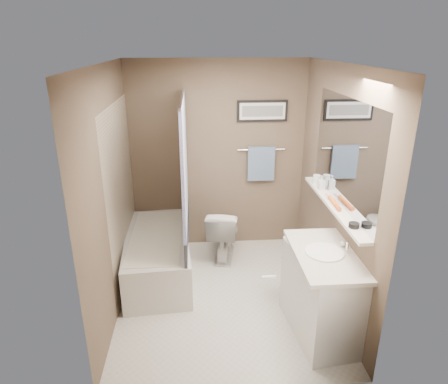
{
  "coord_description": "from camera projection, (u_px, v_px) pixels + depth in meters",
  "views": [
    {
      "loc": [
        -0.28,
        -3.61,
        2.6
      ],
      "look_at": [
        0.0,
        0.15,
        1.15
      ],
      "focal_mm": 32.0,
      "sensor_mm": 36.0,
      "label": 1
    }
  ],
  "objects": [
    {
      "name": "ground",
      "position": [
        225.0,
        296.0,
        4.31
      ],
      "size": [
        2.5,
        2.5,
        0.0
      ],
      "primitive_type": "plane",
      "color": "beige",
      "rests_on": "ground"
    },
    {
      "name": "ceiling",
      "position": [
        225.0,
        66.0,
        3.46
      ],
      "size": [
        2.2,
        2.5,
        0.04
      ],
      "primitive_type": "cube",
      "color": "white",
      "rests_on": "wall_back"
    },
    {
      "name": "wall_back",
      "position": [
        218.0,
        158.0,
        5.03
      ],
      "size": [
        2.2,
        0.04,
        2.4
      ],
      "primitive_type": "cube",
      "color": "brown",
      "rests_on": "ground"
    },
    {
      "name": "wall_front",
      "position": [
        239.0,
        257.0,
        2.74
      ],
      "size": [
        2.2,
        0.04,
        2.4
      ],
      "primitive_type": "cube",
      "color": "brown",
      "rests_on": "ground"
    },
    {
      "name": "wall_left",
      "position": [
        113.0,
        196.0,
        3.81
      ],
      "size": [
        0.04,
        2.5,
        2.4
      ],
      "primitive_type": "cube",
      "color": "brown",
      "rests_on": "ground"
    },
    {
      "name": "wall_right",
      "position": [
        333.0,
        190.0,
        3.96
      ],
      "size": [
        0.04,
        2.5,
        2.4
      ],
      "primitive_type": "cube",
      "color": "brown",
      "rests_on": "ground"
    },
    {
      "name": "tile_surround",
      "position": [
        122.0,
        196.0,
        4.34
      ],
      "size": [
        0.02,
        1.55,
        2.0
      ],
      "primitive_type": "cube",
      "color": "tan",
      "rests_on": "wall_left"
    },
    {
      "name": "curtain_rod",
      "position": [
        182.0,
        97.0,
        4.02
      ],
      "size": [
        0.02,
        1.55,
        0.02
      ],
      "primitive_type": "cylinder",
      "rotation": [
        1.57,
        0.0,
        0.0
      ],
      "color": "silver",
      "rests_on": "wall_left"
    },
    {
      "name": "curtain_upper",
      "position": [
        184.0,
        159.0,
        4.25
      ],
      "size": [
        0.03,
        1.45,
        1.28
      ],
      "primitive_type": "cube",
      "color": "white",
      "rests_on": "curtain_rod"
    },
    {
      "name": "curtain_lower",
      "position": [
        187.0,
        229.0,
        4.54
      ],
      "size": [
        0.03,
        1.45,
        0.36
      ],
      "primitive_type": "cube",
      "color": "#263647",
      "rests_on": "curtain_rod"
    },
    {
      "name": "mirror",
      "position": [
        344.0,
        153.0,
        3.67
      ],
      "size": [
        0.02,
        1.6,
        1.0
      ],
      "primitive_type": "cube",
      "color": "silver",
      "rests_on": "wall_right"
    },
    {
      "name": "shelf",
      "position": [
        333.0,
        205.0,
        3.85
      ],
      "size": [
        0.12,
        1.6,
        0.03
      ],
      "primitive_type": "cube",
      "color": "silver",
      "rests_on": "wall_right"
    },
    {
      "name": "towel_bar",
      "position": [
        261.0,
        150.0,
        5.02
      ],
      "size": [
        0.6,
        0.02,
        0.02
      ],
      "primitive_type": "cylinder",
      "rotation": [
        0.0,
        1.57,
        0.0
      ],
      "color": "silver",
      "rests_on": "wall_back"
    },
    {
      "name": "towel",
      "position": [
        261.0,
        164.0,
        5.06
      ],
      "size": [
        0.34,
        0.05,
        0.44
      ],
      "primitive_type": "cube",
      "color": "#86A3C3",
      "rests_on": "towel_bar"
    },
    {
      "name": "art_frame",
      "position": [
        262.0,
        111.0,
        4.86
      ],
      "size": [
        0.62,
        0.02,
        0.26
      ],
      "primitive_type": "cube",
      "color": "black",
      "rests_on": "wall_back"
    },
    {
      "name": "art_mat",
      "position": [
        263.0,
        111.0,
        4.85
      ],
      "size": [
        0.56,
        0.0,
        0.2
      ],
      "primitive_type": "cube",
      "color": "white",
      "rests_on": "art_frame"
    },
    {
      "name": "art_image",
      "position": [
        263.0,
        111.0,
        4.84
      ],
      "size": [
        0.5,
        0.0,
        0.13
      ],
      "primitive_type": "cube",
      "color": "#595959",
      "rests_on": "art_mat"
    },
    {
      "name": "door",
      "position": [
        316.0,
        279.0,
        2.84
      ],
      "size": [
        0.8,
        0.02,
        2.0
      ],
      "primitive_type": "cube",
      "color": "silver",
      "rests_on": "wall_front"
    },
    {
      "name": "door_handle",
      "position": [
        268.0,
        277.0,
        2.86
      ],
      "size": [
        0.1,
        0.02,
        0.02
      ],
      "primitive_type": "cylinder",
      "rotation": [
        0.0,
        1.57,
        0.0
      ],
      "color": "silver",
      "rests_on": "door"
    },
    {
      "name": "bathtub",
      "position": [
        157.0,
        256.0,
        4.63
      ],
      "size": [
        0.81,
        1.55,
        0.5
      ],
      "primitive_type": "cube",
      "rotation": [
        0.0,
        0.0,
        0.08
      ],
      "color": "silver",
      "rests_on": "ground"
    },
    {
      "name": "tub_rim",
      "position": [
        156.0,
        236.0,
        4.54
      ],
      "size": [
        0.56,
        1.36,
        0.02
      ],
      "primitive_type": "cube",
      "color": "silver",
      "rests_on": "bathtub"
    },
    {
      "name": "toilet",
      "position": [
        223.0,
        232.0,
        5.0
      ],
      "size": [
        0.49,
        0.71,
        0.67
      ],
      "primitive_type": "imported",
      "rotation": [
        0.0,
        0.0,
        2.96
      ],
      "color": "silver",
      "rests_on": "ground"
    },
    {
      "name": "vanity",
      "position": [
        322.0,
        295.0,
        3.66
      ],
      "size": [
        0.6,
        0.95,
        0.8
      ],
      "primitive_type": "cube",
      "rotation": [
        0.0,
        0.0,
        0.11
      ],
      "color": "silver",
      "rests_on": "ground"
    },
    {
      "name": "countertop",
      "position": [
        325.0,
        255.0,
        3.51
      ],
      "size": [
        0.54,
        0.96,
        0.04
      ],
      "primitive_type": "cube",
      "color": "beige",
      "rests_on": "vanity"
    },
    {
      "name": "sink_basin",
      "position": [
        324.0,
        252.0,
        3.5
      ],
      "size": [
        0.34,
        0.34,
        0.01
      ],
      "primitive_type": "cylinder",
      "color": "white",
      "rests_on": "countertop"
    },
    {
      "name": "faucet_spout",
      "position": [
        347.0,
        247.0,
        3.5
      ],
      "size": [
        0.02,
        0.02,
        0.1
      ],
      "primitive_type": "cylinder",
      "color": "white",
      "rests_on": "countertop"
    },
    {
      "name": "faucet_knob",
      "position": [
        343.0,
        244.0,
        3.6
      ],
      "size": [
        0.05,
        0.05,
        0.05
      ],
      "primitive_type": "sphere",
      "color": "white",
      "rests_on": "countertop"
    },
    {
      "name": "candle_bowl_near",
      "position": [
        354.0,
        225.0,
        3.35
      ],
      "size": [
        0.09,
        0.09,
        0.04
      ],
      "primitive_type": "cylinder",
      "color": "black",
      "rests_on": "shelf"
    },
    {
      "name": "hair_brush_front",
      "position": [
        336.0,
        205.0,
        3.76
      ],
      "size": [
        0.06,
        0.22,
        0.04
      ],
      "primitive_type": "cylinder",
      "rotation": [
        1.57,
        0.0,
        -0.07
      ],
      "color": "#D6531E",
      "rests_on": "shelf"
    },
    {
      "name": "hair_brush_back",
      "position": [
        333.0,
        201.0,
        3.85
      ],
      "size": [
        0.05,
        0.22,
        0.04
      ],
      "primitive_type": "cylinder",
      "rotation": [
        1.57,
        0.0,
        -0.03
      ],
      "color": "orange",
      "rests_on": "shelf"
    },
    {
      "name": "pink_comb",
      "position": [
        327.0,
        197.0,
        4.01
      ],
      "size": [
        0.05,
        0.16,
        0.01
      ],
      "primitive_type": "cube",
      "rotation": [
        0.0,
        0.0,
        -0.12
      ],
      "color": "pink",
      "rests_on": "shelf"
    },
    {
      "name": "glass_jar",
      "position": [
        317.0,
        179.0,
        4.36
      ],
      "size": [
        0.08,
        0.08,
        0.1
      ],
      "primitive_type": "cylinder",
      "color": "silver",
      "rests_on": "shelf"
    },
    {
      "name": "soap_bottle",
      "position": [
        321.0,
        183.0,
        4.19
      ],
      "size": [
        0.07,
        0.08,
        0.15
      ],
      "primitive_type": "imported",
      "rotation": [
        0.0,
        0.0,
        0.12
      ],
      "color": "#999999",
      "rests_on": "shelf"
    }
  ]
}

